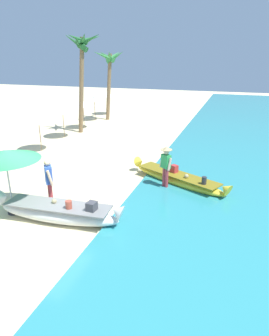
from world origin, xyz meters
name	(u,v)px	position (x,y,z in m)	size (l,w,h in m)	color
ground_plane	(43,211)	(0.00, 0.00, 0.00)	(80.00, 80.00, 0.00)	beige
boat_white_foreground	(59,212)	(0.90, -0.39, 0.32)	(4.33, 1.10, 0.89)	white
boat_yellow_midground	(178,179)	(3.84, 3.72, 0.25)	(4.37, 2.62, 0.74)	yellow
person_vendor_hatted	(166,165)	(3.46, 3.15, 1.00)	(0.55, 0.48, 1.73)	#B2383D
person_tourist_customer	(49,180)	(0.11, 0.40, 0.98)	(0.50, 0.55, 1.73)	#B2383D
patio_umbrella_large	(5,155)	(-0.84, -0.41, 2.01)	(2.17, 2.17, 2.18)	#B7B7BC
parasol_row_0	(38,119)	(-4.17, 5.99, 1.75)	(1.60, 1.60, 1.91)	#8E6B47
parasol_row_1	(62,110)	(-4.51, 8.98, 1.75)	(1.60, 1.60, 1.91)	#8E6B47
parasol_row_2	(83,104)	(-4.54, 11.75, 1.75)	(1.60, 1.60, 1.91)	#8E6B47
parasol_row_3	(94,98)	(-5.09, 14.70, 1.75)	(1.60, 1.60, 1.91)	#8E6B47
parasol_row_4	(107,94)	(-5.18, 17.43, 1.75)	(1.60, 1.60, 1.91)	#8E6B47
palm_tree_tall_inland	(82,53)	(-3.76, 10.59, 5.09)	(2.66, 2.59, 6.34)	brown
palm_tree_leaning_seaward	(109,65)	(-3.93, 15.23, 4.28)	(2.49, 2.76, 5.42)	brown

